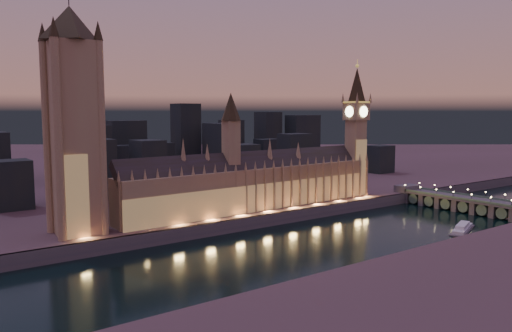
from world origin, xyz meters
TOP-DOWN VIEW (x-y plane):
  - ground_plane at (0.00, 0.00)m, footprint 2000.00×2000.00m
  - north_bank at (0.00, 520.00)m, footprint 2000.00×960.00m
  - embankment_wall at (0.00, 41.00)m, footprint 2000.00×2.50m
  - palace_of_westminster at (9.03, 61.74)m, footprint 202.00×27.38m
  - victoria_tower at (-110.00, 61.93)m, footprint 31.68×31.68m
  - elizabeth_tower at (108.00, 61.92)m, footprint 18.00×18.00m
  - westminster_bridge at (152.45, -3.44)m, footprint 19.81×113.00m
  - river_boat at (95.03, -39.92)m, footprint 37.72×21.72m
  - city_backdrop at (36.54, 246.97)m, footprint 464.81×215.63m

SIDE VIEW (x-z plane):
  - ground_plane at x=0.00m, z-range 0.00..0.00m
  - river_boat at x=95.03m, z-range -0.69..3.81m
  - north_bank at x=0.00m, z-range 0.00..8.00m
  - embankment_wall at x=0.00m, z-range 0.00..8.00m
  - westminster_bridge at x=152.45m, z-range -1.97..13.93m
  - palace_of_westminster at x=9.03m, z-range -12.63..65.37m
  - city_backdrop at x=36.54m, z-range -8.47..71.75m
  - elizabeth_tower at x=108.00m, z-range 14.06..120.30m
  - victoria_tower at x=-110.00m, z-range 7.71..140.17m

